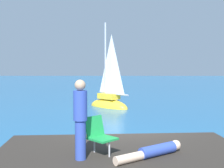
{
  "coord_description": "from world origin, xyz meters",
  "views": [
    {
      "loc": [
        -0.34,
        -9.02,
        2.89
      ],
      "look_at": [
        -0.55,
        8.69,
        1.81
      ],
      "focal_mm": 45.76,
      "sensor_mm": 36.0,
      "label": 1
    }
  ],
  "objects": [
    {
      "name": "boulder_seaward",
      "position": [
        1.76,
        -0.59,
        0.0
      ],
      "size": [
        1.08,
        1.27,
        0.86
      ],
      "primitive_type": "cube",
      "rotation": [
        0.14,
        -0.06,
        1.6
      ],
      "color": "#292C25",
      "rests_on": "ground"
    },
    {
      "name": "ground_plane",
      "position": [
        0.0,
        0.0,
        0.0
      ],
      "size": [
        160.0,
        160.0,
        0.0
      ],
      "primitive_type": "plane",
      "color": "#236093"
    },
    {
      "name": "person_sunbather",
      "position": [
        0.45,
        -3.17,
        1.13
      ],
      "size": [
        1.5,
        1.14,
        0.25
      ],
      "rotation": [
        0.0,
        0.0,
        3.76
      ],
      "color": "#334CB2",
      "rests_on": "shore_ledge"
    },
    {
      "name": "sailboat_near",
      "position": [
        -0.8,
        11.13,
        0.36
      ],
      "size": [
        3.33,
        3.24,
        6.59
      ],
      "rotation": [
        0.0,
        0.0,
        2.38
      ],
      "color": "yellow",
      "rests_on": "ground"
    },
    {
      "name": "person_standing",
      "position": [
        -1.04,
        -3.36,
        1.88
      ],
      "size": [
        0.28,
        0.28,
        1.62
      ],
      "rotation": [
        0.0,
        0.0,
        3.19
      ],
      "color": "#334CB2",
      "rests_on": "shore_ledge"
    },
    {
      "name": "boulder_inland",
      "position": [
        -1.14,
        -0.82,
        0.0
      ],
      "size": [
        1.97,
        1.87,
        1.03
      ],
      "primitive_type": "cube",
      "rotation": [
        -0.14,
        0.03,
        2.6
      ],
      "color": "#2A2321",
      "rests_on": "ground"
    },
    {
      "name": "beach_chair",
      "position": [
        -0.7,
        -2.96,
        1.45
      ],
      "size": [
        0.76,
        0.76,
        0.8
      ],
      "rotation": [
        0.0,
        0.0,
        5.51
      ],
      "color": "green",
      "rests_on": "shore_ledge"
    }
  ]
}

